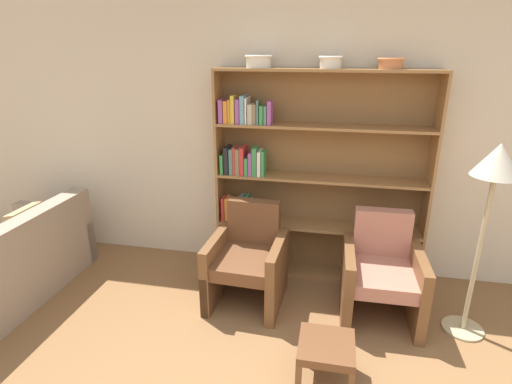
{
  "coord_description": "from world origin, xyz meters",
  "views": [
    {
      "loc": [
        0.1,
        -1.18,
        2.18
      ],
      "look_at": [
        -0.57,
        2.16,
        0.95
      ],
      "focal_mm": 28.0,
      "sensor_mm": 36.0,
      "label": 1
    }
  ],
  "objects_px": {
    "bowl_brass": "(331,61)",
    "bowl_sage": "(391,62)",
    "armchair_cushioned": "(381,273)",
    "armchair_leather": "(248,260)",
    "footstool": "(326,350)",
    "bookshelf": "(300,180)",
    "floor_lamp": "(495,177)",
    "bowl_cream": "(259,60)"
  },
  "relations": [
    {
      "from": "bookshelf",
      "to": "footstool",
      "type": "height_order",
      "value": "bookshelf"
    },
    {
      "from": "bowl_brass",
      "to": "bowl_sage",
      "type": "distance_m",
      "value": 0.5
    },
    {
      "from": "bookshelf",
      "to": "armchair_cushioned",
      "type": "height_order",
      "value": "bookshelf"
    },
    {
      "from": "bookshelf",
      "to": "armchair_leather",
      "type": "height_order",
      "value": "bookshelf"
    },
    {
      "from": "bowl_cream",
      "to": "floor_lamp",
      "type": "xyz_separation_m",
      "value": [
        1.84,
        -0.66,
        -0.76
      ]
    },
    {
      "from": "bowl_brass",
      "to": "footstool",
      "type": "relative_size",
      "value": 0.56
    },
    {
      "from": "armchair_leather",
      "to": "footstool",
      "type": "distance_m",
      "value": 1.15
    },
    {
      "from": "bowl_brass",
      "to": "armchair_leather",
      "type": "xyz_separation_m",
      "value": [
        -0.61,
        -0.57,
        -1.68
      ]
    },
    {
      "from": "bowl_sage",
      "to": "bookshelf",
      "type": "bearing_deg",
      "value": 178.4
    },
    {
      "from": "bookshelf",
      "to": "bowl_brass",
      "type": "relative_size",
      "value": 9.58
    },
    {
      "from": "bowl_brass",
      "to": "armchair_leather",
      "type": "height_order",
      "value": "bowl_brass"
    },
    {
      "from": "bowl_sage",
      "to": "floor_lamp",
      "type": "relative_size",
      "value": 0.14
    },
    {
      "from": "bowl_cream",
      "to": "floor_lamp",
      "type": "relative_size",
      "value": 0.16
    },
    {
      "from": "armchair_leather",
      "to": "armchair_cushioned",
      "type": "xyz_separation_m",
      "value": [
        1.15,
        0.0,
        0.0
      ]
    },
    {
      "from": "bowl_cream",
      "to": "armchair_cushioned",
      "type": "height_order",
      "value": "bowl_cream"
    },
    {
      "from": "armchair_leather",
      "to": "bowl_cream",
      "type": "bearing_deg",
      "value": -85.74
    },
    {
      "from": "bowl_cream",
      "to": "bowl_brass",
      "type": "distance_m",
      "value": 0.63
    },
    {
      "from": "bowl_brass",
      "to": "footstool",
      "type": "bearing_deg",
      "value": -85.23
    },
    {
      "from": "bowl_cream",
      "to": "footstool",
      "type": "height_order",
      "value": "bowl_cream"
    },
    {
      "from": "bowl_sage",
      "to": "armchair_leather",
      "type": "relative_size",
      "value": 0.26
    },
    {
      "from": "bowl_cream",
      "to": "floor_lamp",
      "type": "bearing_deg",
      "value": -19.7
    },
    {
      "from": "bookshelf",
      "to": "bowl_cream",
      "type": "relative_size",
      "value": 8.21
    },
    {
      "from": "bowl_cream",
      "to": "bowl_brass",
      "type": "height_order",
      "value": "bowl_cream"
    },
    {
      "from": "bookshelf",
      "to": "bowl_brass",
      "type": "height_order",
      "value": "bowl_brass"
    },
    {
      "from": "armchair_cushioned",
      "to": "floor_lamp",
      "type": "xyz_separation_m",
      "value": [
        0.67,
        -0.1,
        0.92
      ]
    },
    {
      "from": "bowl_cream",
      "to": "bowl_brass",
      "type": "bearing_deg",
      "value": 0.0
    },
    {
      "from": "armchair_leather",
      "to": "footstool",
      "type": "bearing_deg",
      "value": 132.44
    },
    {
      "from": "armchair_cushioned",
      "to": "floor_lamp",
      "type": "height_order",
      "value": "floor_lamp"
    },
    {
      "from": "bowl_cream",
      "to": "bowl_sage",
      "type": "xyz_separation_m",
      "value": [
        1.12,
        0.0,
        -0.01
      ]
    },
    {
      "from": "floor_lamp",
      "to": "footstool",
      "type": "bearing_deg",
      "value": -144.54
    },
    {
      "from": "bowl_brass",
      "to": "bowl_sage",
      "type": "bearing_deg",
      "value": 0.0
    },
    {
      "from": "bowl_sage",
      "to": "floor_lamp",
      "type": "distance_m",
      "value": 1.23
    },
    {
      "from": "bowl_sage",
      "to": "armchair_cushioned",
      "type": "bearing_deg",
      "value": -85.28
    },
    {
      "from": "floor_lamp",
      "to": "footstool",
      "type": "xyz_separation_m",
      "value": [
        -1.1,
        -0.78,
        -1.04
      ]
    },
    {
      "from": "bowl_cream",
      "to": "armchair_leather",
      "type": "bearing_deg",
      "value": -88.27
    },
    {
      "from": "bowl_sage",
      "to": "bowl_cream",
      "type": "bearing_deg",
      "value": 180.0
    },
    {
      "from": "bowl_brass",
      "to": "bookshelf",
      "type": "bearing_deg",
      "value": 174.86
    },
    {
      "from": "armchair_leather",
      "to": "footstool",
      "type": "xyz_separation_m",
      "value": [
        0.73,
        -0.88,
        -0.12
      ]
    },
    {
      "from": "bookshelf",
      "to": "floor_lamp",
      "type": "xyz_separation_m",
      "value": [
        1.44,
        -0.68,
        0.33
      ]
    },
    {
      "from": "armchair_leather",
      "to": "footstool",
      "type": "height_order",
      "value": "armchair_leather"
    },
    {
      "from": "armchair_leather",
      "to": "floor_lamp",
      "type": "bearing_deg",
      "value": 179.55
    },
    {
      "from": "armchair_cushioned",
      "to": "footstool",
      "type": "relative_size",
      "value": 2.35
    }
  ]
}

